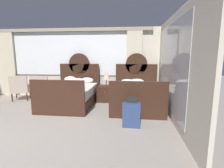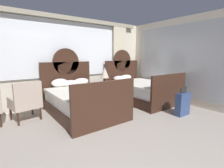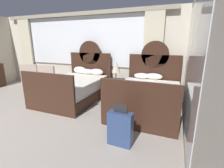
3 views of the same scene
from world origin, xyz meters
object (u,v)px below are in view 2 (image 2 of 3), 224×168
suitcase_on_floor (183,104)px  armchair_by_window_left (26,101)px  bed_near_mirror (141,90)px  table_lamp_on_nightstand (105,73)px  bed_near_window (82,100)px  book_on_nightstand (105,85)px  nightstand_between_beds (104,94)px

suitcase_on_floor → armchair_by_window_left: bearing=149.0°
bed_near_mirror → table_lamp_on_nightstand: 1.36m
bed_near_window → book_on_nightstand: 1.17m
bed_near_mirror → suitcase_on_floor: (-0.16, -1.63, -0.07)m
bed_near_mirror → nightstand_between_beds: size_ratio=3.54×
bed_near_mirror → table_lamp_on_nightstand: (-1.07, 0.59, 0.60)m
nightstand_between_beds → table_lamp_on_nightstand: (0.02, -0.02, 0.69)m
bed_near_window → table_lamp_on_nightstand: (1.12, 0.57, 0.60)m
bed_near_window → suitcase_on_floor: bearing=-39.0°
nightstand_between_beds → armchair_by_window_left: (-2.35, -0.26, 0.19)m
nightstand_between_beds → bed_near_mirror: bearing=-28.9°
book_on_nightstand → table_lamp_on_nightstand: bearing=52.7°
bed_near_window → armchair_by_window_left: bed_near_window is taller
bed_near_window → armchair_by_window_left: bearing=165.2°
armchair_by_window_left → suitcase_on_floor: armchair_by_window_left is taller
nightstand_between_beds → suitcase_on_floor: size_ratio=0.83×
bed_near_mirror → suitcase_on_floor: 1.64m
suitcase_on_floor → bed_near_mirror: bearing=84.2°
bed_near_window → suitcase_on_floor: size_ratio=2.93×
bed_near_window → table_lamp_on_nightstand: bearing=27.1°
nightstand_between_beds → book_on_nightstand: size_ratio=2.34×
armchair_by_window_left → bed_near_mirror: bearing=-5.7°
bed_near_window → suitcase_on_floor: 2.61m
book_on_nightstand → armchair_by_window_left: 2.31m
nightstand_between_beds → table_lamp_on_nightstand: bearing=-36.3°
book_on_nightstand → suitcase_on_floor: size_ratio=0.35×
bed_near_window → armchair_by_window_left: size_ratio=2.30×
bed_near_window → book_on_nightstand: bed_near_window is taller
bed_near_mirror → table_lamp_on_nightstand: bearing=151.3°
suitcase_on_floor → nightstand_between_beds: bearing=112.6°
bed_near_window → table_lamp_on_nightstand: size_ratio=3.67×
book_on_nightstand → armchair_by_window_left: (-2.30, -0.14, -0.10)m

